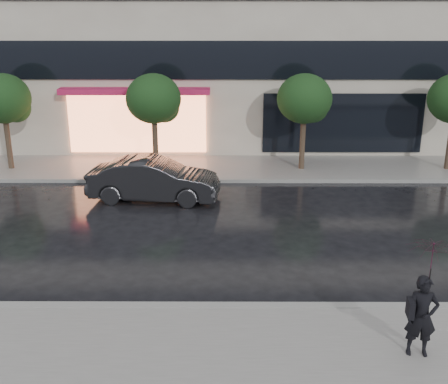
{
  "coord_description": "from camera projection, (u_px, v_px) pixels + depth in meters",
  "views": [
    {
      "loc": [
        -0.12,
        -12.25,
        6.72
      ],
      "look_at": [
        -0.17,
        3.23,
        1.4
      ],
      "focal_mm": 45.0,
      "sensor_mm": 36.0,
      "label": 1
    }
  ],
  "objects": [
    {
      "name": "tree_mid_west",
      "position": [
        155.0,
        100.0,
        22.32
      ],
      "size": [
        2.2,
        2.2,
        3.99
      ],
      "color": "#33261C",
      "rests_on": "ground"
    },
    {
      "name": "pedestrian_with_umbrella",
      "position": [
        428.0,
        281.0,
        10.52
      ],
      "size": [
        1.08,
        1.1,
        2.41
      ],
      "rotation": [
        0.0,
        0.0,
        -0.09
      ],
      "color": "black",
      "rests_on": "sidewalk_near"
    },
    {
      "name": "curb_far",
      "position": [
        229.0,
        180.0,
        21.79
      ],
      "size": [
        60.0,
        0.25,
        0.14
      ],
      "primitive_type": "cube",
      "color": "gray",
      "rests_on": "ground"
    },
    {
      "name": "tree_far_west",
      "position": [
        5.0,
        100.0,
        22.34
      ],
      "size": [
        2.2,
        2.2,
        3.99
      ],
      "color": "#33261C",
      "rests_on": "ground"
    },
    {
      "name": "sidewalk_far",
      "position": [
        229.0,
        168.0,
        23.44
      ],
      "size": [
        60.0,
        3.5,
        0.12
      ],
      "primitive_type": "cube",
      "color": "slate",
      "rests_on": "ground"
    },
    {
      "name": "curb_near",
      "position": [
        231.0,
        307.0,
        12.8
      ],
      "size": [
        60.0,
        0.25,
        0.14
      ],
      "primitive_type": "cube",
      "color": "gray",
      "rests_on": "ground"
    },
    {
      "name": "tree_mid_east",
      "position": [
        306.0,
        100.0,
        22.3
      ],
      "size": [
        2.2,
        2.2,
        3.99
      ],
      "color": "#33261C",
      "rests_on": "ground"
    },
    {
      "name": "sidewalk_near",
      "position": [
        232.0,
        369.0,
        10.68
      ],
      "size": [
        60.0,
        4.5,
        0.12
      ],
      "primitive_type": "cube",
      "color": "slate",
      "rests_on": "ground"
    },
    {
      "name": "ground",
      "position": [
        231.0,
        289.0,
        13.77
      ],
      "size": [
        120.0,
        120.0,
        0.0
      ],
      "primitive_type": "plane",
      "color": "black",
      "rests_on": "ground"
    },
    {
      "name": "parked_car",
      "position": [
        154.0,
        180.0,
        19.64
      ],
      "size": [
        4.68,
        2.03,
        1.5
      ],
      "primitive_type": "imported",
      "rotation": [
        0.0,
        0.0,
        1.47
      ],
      "color": "black",
      "rests_on": "ground"
    }
  ]
}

